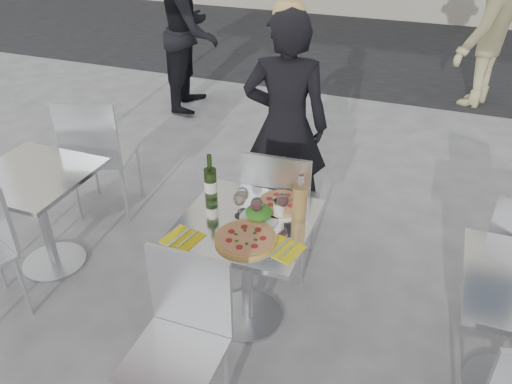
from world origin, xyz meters
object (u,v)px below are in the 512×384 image
(side_chair_lfar, at_px, (97,149))
(napkin_right, at_px, (283,249))
(side_table_left, at_px, (38,201))
(wineglass_white_b, at_px, (243,195))
(napkin_left, at_px, (183,238))
(carafe, at_px, (300,203))
(sugar_shaker, at_px, (279,208))
(wineglass_white_a, at_px, (239,200))
(chair_far, at_px, (279,202))
(salad_plate, at_px, (259,214))
(wineglass_red_a, at_px, (257,205))
(pizza_near, at_px, (246,239))
(pedestrian_a, at_px, (192,31))
(wine_bottle, at_px, (211,182))
(main_table, at_px, (247,250))
(pedestrian_b, at_px, (487,26))
(woman_diner, at_px, (286,127))
(wineglass_red_b, at_px, (283,201))
(pizza_far, at_px, (281,203))
(chair_near, at_px, (181,331))

(side_chair_lfar, distance_m, napkin_right, 1.98)
(side_table_left, xyz_separation_m, wineglass_white_b, (1.45, 0.08, 0.32))
(napkin_right, bearing_deg, napkin_left, -153.59)
(carafe, relative_size, sugar_shaker, 2.71)
(side_table_left, height_order, napkin_right, napkin_right)
(wineglass_white_a, height_order, napkin_left, wineglass_white_a)
(chair_far, relative_size, napkin_left, 4.59)
(salad_plate, bearing_deg, chair_far, 93.86)
(wineglass_red_a, relative_size, napkin_right, 0.71)
(pizza_near, height_order, wineglass_red_a, wineglass_red_a)
(pedestrian_a, bearing_deg, wine_bottle, -161.92)
(chair_far, xyz_separation_m, wineglass_white_b, (-0.08, -0.42, 0.29))
(main_table, bearing_deg, wine_bottle, 154.13)
(chair_far, distance_m, wine_bottle, 0.56)
(main_table, bearing_deg, pedestrian_b, 73.78)
(carafe, relative_size, wineglass_red_a, 1.84)
(chair_far, height_order, wineglass_white_b, chair_far)
(woman_diner, xyz_separation_m, wineglass_red_b, (0.29, -0.97, 0.01))
(pedestrian_b, xyz_separation_m, carafe, (-1.00, -4.27, -0.07))
(wineglass_white_a, bearing_deg, pedestrian_b, 73.05)
(main_table, relative_size, napkin_left, 3.56)
(side_table_left, relative_size, pizza_near, 2.28)
(pizza_far, bearing_deg, sugar_shaker, -79.37)
(chair_near, height_order, pedestrian_b, pedestrian_b)
(wine_bottle, distance_m, wineglass_red_a, 0.36)
(napkin_left, bearing_deg, napkin_right, 21.70)
(sugar_shaker, bearing_deg, carafe, -0.29)
(main_table, xyz_separation_m, pizza_near, (0.06, -0.17, 0.22))
(wineglass_white_a, xyz_separation_m, wineglass_white_b, (-0.00, 0.05, 0.00))
(chair_far, bearing_deg, chair_near, 82.18)
(pizza_near, relative_size, napkin_right, 1.48)
(wineglass_white_a, distance_m, wineglass_red_b, 0.24)
(pizza_near, height_order, napkin_right, pizza_near)
(chair_near, bearing_deg, salad_plate, 80.18)
(napkin_left, bearing_deg, salad_plate, 55.55)
(napkin_left, bearing_deg, pedestrian_a, 127.05)
(woman_diner, bearing_deg, wine_bottle, 68.58)
(wine_bottle, bearing_deg, woman_diner, 80.24)
(woman_diner, bearing_deg, wineglass_red_a, 87.71)
(woman_diner, xyz_separation_m, wine_bottle, (-0.16, -0.93, 0.02))
(wineglass_red_b, relative_size, napkin_right, 0.71)
(main_table, distance_m, wineglass_white_b, 0.33)
(side_chair_lfar, distance_m, carafe, 1.89)
(sugar_shaker, bearing_deg, side_table_left, -176.43)
(woman_diner, bearing_deg, carafe, 100.28)
(sugar_shaker, xyz_separation_m, wineglass_white_a, (-0.21, -0.07, 0.06))
(side_chair_lfar, relative_size, sugar_shaker, 9.53)
(chair_far, height_order, napkin_right, chair_far)
(chair_near, relative_size, wineglass_white_a, 5.94)
(side_chair_lfar, relative_size, wineglass_white_a, 6.48)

